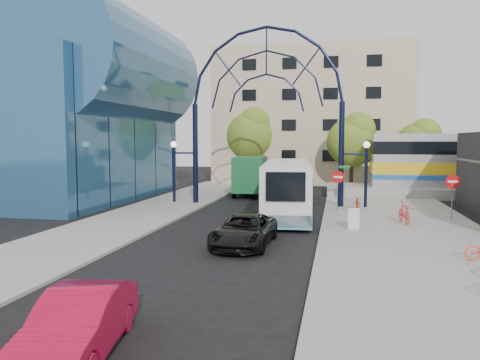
% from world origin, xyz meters
% --- Properties ---
extents(ground, '(120.00, 120.00, 0.00)m').
position_xyz_m(ground, '(0.00, 0.00, 0.00)').
color(ground, black).
rests_on(ground, ground).
extents(sidewalk_east, '(8.00, 56.00, 0.12)m').
position_xyz_m(sidewalk_east, '(8.00, 4.00, 0.06)').
color(sidewalk_east, gray).
rests_on(sidewalk_east, ground).
extents(plaza_west, '(5.00, 50.00, 0.12)m').
position_xyz_m(plaza_west, '(-6.50, 6.00, 0.06)').
color(plaza_west, gray).
rests_on(plaza_west, ground).
extents(gateway_arch, '(13.64, 0.44, 12.10)m').
position_xyz_m(gateway_arch, '(0.00, 14.00, 8.56)').
color(gateway_arch, black).
rests_on(gateway_arch, ground).
extents(stop_sign, '(0.80, 0.07, 2.50)m').
position_xyz_m(stop_sign, '(4.80, 12.00, 1.99)').
color(stop_sign, slate).
rests_on(stop_sign, sidewalk_east).
extents(do_not_enter_sign, '(0.76, 0.07, 2.48)m').
position_xyz_m(do_not_enter_sign, '(11.00, 10.00, 1.98)').
color(do_not_enter_sign, slate).
rests_on(do_not_enter_sign, sidewalk_east).
extents(street_name_sign, '(0.70, 0.70, 2.80)m').
position_xyz_m(street_name_sign, '(5.20, 12.60, 2.13)').
color(street_name_sign, slate).
rests_on(street_name_sign, sidewalk_east).
extents(sandwich_board, '(0.55, 0.61, 0.99)m').
position_xyz_m(sandwich_board, '(5.60, 5.98, 0.74)').
color(sandwich_board, white).
rests_on(sandwich_board, sidewalk_east).
extents(transit_hall, '(16.50, 18.00, 14.50)m').
position_xyz_m(transit_hall, '(-15.30, 15.00, 6.70)').
color(transit_hall, '#29577E').
rests_on(transit_hall, ground).
extents(apartment_block, '(20.00, 12.10, 14.00)m').
position_xyz_m(apartment_block, '(2.00, 34.97, 7.00)').
color(apartment_block, '#CCB78D').
rests_on(apartment_block, ground).
extents(tree_north_a, '(4.48, 4.48, 7.00)m').
position_xyz_m(tree_north_a, '(6.12, 25.93, 4.61)').
color(tree_north_a, '#382314').
rests_on(tree_north_a, ground).
extents(tree_north_b, '(5.12, 5.12, 8.00)m').
position_xyz_m(tree_north_b, '(-3.88, 29.93, 5.27)').
color(tree_north_b, '#382314').
rests_on(tree_north_b, ground).
extents(tree_north_c, '(4.16, 4.16, 6.50)m').
position_xyz_m(tree_north_c, '(12.12, 27.93, 4.28)').
color(tree_north_c, '#382314').
rests_on(tree_north_c, ground).
extents(city_bus, '(3.67, 11.78, 3.19)m').
position_xyz_m(city_bus, '(1.81, 10.39, 1.67)').
color(city_bus, silver).
rests_on(city_bus, ground).
extents(green_truck, '(2.77, 6.44, 3.18)m').
position_xyz_m(green_truck, '(-2.07, 19.72, 1.59)').
color(green_truck, black).
rests_on(green_truck, ground).
extents(black_suv, '(2.35, 4.87, 1.34)m').
position_xyz_m(black_suv, '(0.96, 1.72, 0.67)').
color(black_suv, black).
rests_on(black_suv, ground).
extents(red_sedan, '(2.15, 4.35, 1.37)m').
position_xyz_m(red_sedan, '(-0.41, -8.95, 0.69)').
color(red_sedan, '#B90B2F').
rests_on(red_sedan, ground).
extents(bike_near_a, '(0.73, 1.87, 0.97)m').
position_xyz_m(bike_near_a, '(6.06, 12.61, 0.60)').
color(bike_near_a, '#E3482D').
rests_on(bike_near_a, sidewalk_east).
extents(bike_near_b, '(0.82, 1.91, 1.11)m').
position_xyz_m(bike_near_b, '(8.25, 8.15, 0.68)').
color(bike_near_b, red).
rests_on(bike_near_b, sidewalk_east).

